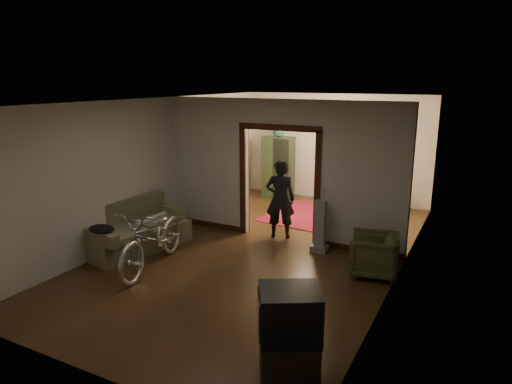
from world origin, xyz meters
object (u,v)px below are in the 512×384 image
Objects in this scene: bicycle at (153,237)px; person at (280,199)px; armchair at (374,255)px; desk at (367,195)px; locker at (278,168)px; sofa at (137,226)px.

person is (1.28, 2.39, 0.26)m from bicycle.
armchair is (3.42, 1.44, -0.20)m from bicycle.
armchair is 0.77× the size of desk.
locker reaches higher than armchair.
armchair is at bearing -58.54° from locker.
person is at bearing -125.05° from armchair.
desk is (1.07, 2.88, -0.44)m from person.
person is at bearing 50.29° from bicycle.
desk is (3.22, 4.73, -0.09)m from sofa.
armchair is at bearing -72.12° from desk.
sofa is 5.72m from desk.
locker is at bearing -83.93° from person.
locker reaches higher than bicycle.
desk is (-1.06, 3.84, 0.02)m from armchair.
bicycle is 2.73× the size of armchair.
person is (2.14, 1.85, 0.35)m from sofa.
sofa is 4.37m from armchair.
armchair is 0.47× the size of person.
locker is 1.67× the size of desk.
sofa is at bearing -109.99° from locker.
person is 3.21m from locker.
bicycle is (0.86, -0.54, 0.09)m from sofa.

